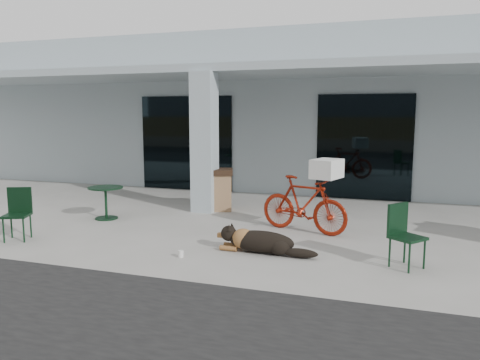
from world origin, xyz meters
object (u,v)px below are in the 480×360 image
(cafe_chair_far_a, at_px, (408,237))
(trash_receptacle, at_px, (221,190))
(bicycle, at_px, (304,204))
(dog, at_px, (261,240))
(cafe_chair_near, at_px, (17,215))
(cafe_table_near, at_px, (106,203))

(cafe_chair_far_a, bearing_deg, trash_receptacle, 91.71)
(bicycle, height_order, dog, bicycle)
(bicycle, distance_m, dog, 1.61)
(cafe_chair_far_a, bearing_deg, bicycle, 87.26)
(cafe_chair_near, bearing_deg, cafe_chair_far_a, -17.70)
(cafe_table_near, height_order, cafe_chair_near, cafe_chair_near)
(bicycle, bearing_deg, trash_receptacle, 74.40)
(bicycle, height_order, cafe_chair_near, bicycle)
(cafe_table_near, distance_m, cafe_chair_far_a, 6.12)
(bicycle, bearing_deg, cafe_chair_near, 131.87)
(cafe_chair_near, xyz_separation_m, trash_receptacle, (2.46, 3.56, 0.02))
(cafe_chair_far_a, xyz_separation_m, trash_receptacle, (-4.00, 2.97, 0.02))
(cafe_table_near, distance_m, trash_receptacle, 2.55)
(dog, xyz_separation_m, trash_receptacle, (-1.81, 2.93, 0.27))
(cafe_chair_near, height_order, cafe_chair_far_a, cafe_chair_far_a)
(cafe_chair_far_a, bearing_deg, dog, 127.27)
(trash_receptacle, bearing_deg, bicycle, -32.52)
(cafe_table_near, distance_m, cafe_chair_near, 2.01)
(bicycle, height_order, cafe_chair_far_a, bicycle)
(bicycle, relative_size, cafe_table_near, 2.42)
(cafe_chair_near, bearing_deg, bicycle, 2.04)
(dog, bearing_deg, bicycle, 76.53)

